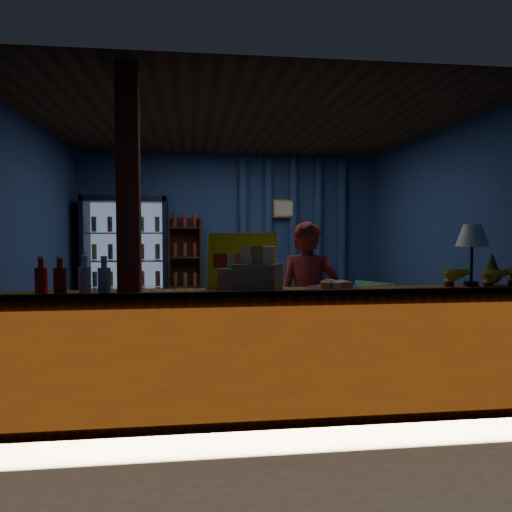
{
  "coord_description": "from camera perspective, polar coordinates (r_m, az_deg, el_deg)",
  "views": [
    {
      "loc": [
        -0.6,
        -5.62,
        1.42
      ],
      "look_at": [
        0.1,
        -0.2,
        1.13
      ],
      "focal_mm": 35.0,
      "sensor_mm": 36.0,
      "label": 1
    }
  ],
  "objects": [
    {
      "name": "yellow_sign",
      "position": [
        3.96,
        -1.64,
        -0.55
      ],
      "size": [
        0.56,
        0.27,
        0.44
      ],
      "color": "#FFF20D",
      "rests_on": "counter"
    },
    {
      "name": "banana_bunches",
      "position": [
        4.48,
        24.85,
        -2.12
      ],
      "size": [
        0.81,
        0.31,
        0.18
      ],
      "color": "yellow",
      "rests_on": "counter"
    },
    {
      "name": "soda_bottles",
      "position": [
        3.71,
        -20.22,
        -2.62
      ],
      "size": [
        0.53,
        0.17,
        0.29
      ],
      "color": "red",
      "rests_on": "counter"
    },
    {
      "name": "beverage_cooler",
      "position": [
        7.61,
        -14.54,
        -0.74
      ],
      "size": [
        1.2,
        0.62,
        1.9
      ],
      "color": "black",
      "rests_on": "ground"
    },
    {
      "name": "framed_picture",
      "position": [
        7.85,
        3.28,
        5.43
      ],
      "size": [
        0.36,
        0.04,
        0.28
      ],
      "color": "gold",
      "rests_on": "room_walls"
    },
    {
      "name": "counter",
      "position": [
        3.87,
        1.79,
        -11.06
      ],
      "size": [
        4.4,
        0.57,
        0.99
      ],
      "color": "brown",
      "rests_on": "ground"
    },
    {
      "name": "snack_box_left",
      "position": [
        3.78,
        0.23,
        -2.25
      ],
      "size": [
        0.4,
        0.38,
        0.34
      ],
      "color": "#99724A",
      "rests_on": "counter"
    },
    {
      "name": "shopkeeper",
      "position": [
        4.49,
        5.93,
        -5.61
      ],
      "size": [
        0.63,
        0.51,
        1.49
      ],
      "primitive_type": "imported",
      "rotation": [
        0.0,
        0.0,
        -0.32
      ],
      "color": "maroon",
      "rests_on": "ground"
    },
    {
      "name": "support_post",
      "position": [
        3.75,
        -14.28,
        1.12
      ],
      "size": [
        0.16,
        0.16,
        2.6
      ],
      "primitive_type": "cube",
      "color": "maroon",
      "rests_on": "ground"
    },
    {
      "name": "table_lamp",
      "position": [
        4.49,
        23.47,
        1.9
      ],
      "size": [
        0.26,
        0.26,
        0.51
      ],
      "color": "black",
      "rests_on": "counter"
    },
    {
      "name": "pastry_tray",
      "position": [
        3.93,
        8.9,
        -3.52
      ],
      "size": [
        0.42,
        0.42,
        0.07
      ],
      "color": "silver",
      "rests_on": "counter"
    },
    {
      "name": "side_table",
      "position": [
        7.23,
        -0.94,
        -6.13
      ],
      "size": [
        0.66,
        0.54,
        0.64
      ],
      "color": "#391B12",
      "rests_on": "ground"
    },
    {
      "name": "ground",
      "position": [
        5.82,
        -1.27,
        -11.08
      ],
      "size": [
        4.6,
        4.6,
        0.0
      ],
      "primitive_type": "plane",
      "color": "#515154",
      "rests_on": "ground"
    },
    {
      "name": "green_chair",
      "position": [
        7.42,
        11.82,
        -5.45
      ],
      "size": [
        1.0,
        1.01,
        0.67
      ],
      "primitive_type": "imported",
      "rotation": [
        0.0,
        0.0,
        3.71
      ],
      "color": "#61C376",
      "rests_on": "ground"
    },
    {
      "name": "snack_box_centre",
      "position": [
        3.8,
        -1.91,
        -2.52
      ],
      "size": [
        0.34,
        0.31,
        0.29
      ],
      "color": "#99724A",
      "rests_on": "counter"
    },
    {
      "name": "curtain_folds",
      "position": [
        7.92,
        4.28,
        2.15
      ],
      "size": [
        1.74,
        0.14,
        2.5
      ],
      "color": "navy",
      "rests_on": "room_walls"
    },
    {
      "name": "bottle_shelf",
      "position": [
        7.7,
        -8.1,
        -1.67
      ],
      "size": [
        0.5,
        0.28,
        1.6
      ],
      "color": "#391B12",
      "rests_on": "ground"
    },
    {
      "name": "pineapple",
      "position": [
        4.64,
        25.33,
        -1.66
      ],
      "size": [
        0.16,
        0.16,
        0.27
      ],
      "color": "brown",
      "rests_on": "counter"
    },
    {
      "name": "room_walls",
      "position": [
        5.65,
        -1.28,
        4.54
      ],
      "size": [
        4.6,
        4.6,
        4.6
      ],
      "color": "navy",
      "rests_on": "ground"
    }
  ]
}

